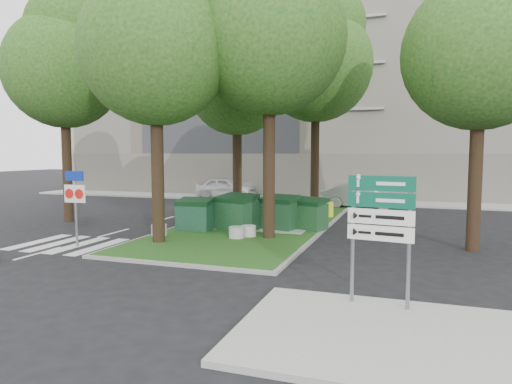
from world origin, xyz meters
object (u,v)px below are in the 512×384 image
at_px(dumpster_b, 237,212).
at_px(car_white, 226,188).
at_px(dumpster_a, 195,214).
at_px(directional_sign, 381,220).
at_px(traffic_sign_pole, 76,195).
at_px(car_silver, 361,196).
at_px(tree_median_near_right, 272,22).
at_px(tree_median_far, 318,54).
at_px(bollard_left, 159,230).
at_px(tree_median_near_left, 158,35).
at_px(bollard_mid, 237,232).
at_px(tree_street_right, 484,38).
at_px(litter_bin, 329,209).
at_px(dumpster_d, 309,214).
at_px(dumpster_c, 279,212).
at_px(tree_street_left, 66,59).
at_px(bollard_right, 248,231).
at_px(tree_median_mid, 239,75).

relative_size(dumpster_b, car_white, 0.43).
distance_m(dumpster_a, directional_sign, 10.65).
height_order(dumpster_a, directional_sign, directional_sign).
distance_m(traffic_sign_pole, car_silver, 16.46).
distance_m(tree_median_near_right, tree_median_far, 7.51).
bearing_deg(bollard_left, directional_sign, -32.96).
height_order(tree_median_near_left, bollard_mid, tree_median_near_left).
distance_m(tree_street_right, litter_bin, 10.45).
height_order(tree_median_far, tree_street_right, tree_median_far).
xyz_separation_m(tree_median_near_right, litter_bin, (1.11, 6.18, -7.50)).
bearing_deg(dumpster_b, tree_street_right, 15.94).
xyz_separation_m(dumpster_d, car_silver, (1.24, 8.58, 0.01)).
relative_size(litter_bin, car_white, 0.17).
relative_size(dumpster_c, bollard_mid, 2.98).
bearing_deg(bollard_mid, dumpster_a, 153.55).
height_order(tree_street_left, dumpster_c, tree_street_left).
distance_m(tree_street_left, car_white, 14.68).
relative_size(tree_median_near_left, traffic_sign_pole, 3.73).
bearing_deg(dumpster_a, car_white, 104.70).
distance_m(bollard_left, car_white, 15.61).
bearing_deg(tree_median_near_right, litter_bin, 79.80).
relative_size(tree_street_right, bollard_mid, 17.29).
xyz_separation_m(tree_street_left, traffic_sign_pole, (4.33, -4.72, -5.84)).
bearing_deg(bollard_right, tree_street_right, 4.05).
relative_size(tree_median_near_left, dumpster_c, 6.07).
xyz_separation_m(directional_sign, car_silver, (-2.18, 17.50, -1.16)).
bearing_deg(tree_median_far, tree_median_near_right, -91.53).
xyz_separation_m(tree_street_left, tree_street_right, (17.50, -1.00, -0.67)).
relative_size(bollard_right, traffic_sign_pole, 0.20).
bearing_deg(tree_median_near_left, bollard_right, 36.71).
relative_size(tree_median_near_left, dumpster_b, 5.57).
xyz_separation_m(tree_median_near_left, bollard_mid, (2.30, 1.48, -6.99)).
distance_m(dumpster_b, directional_sign, 10.00).
relative_size(tree_median_near_right, dumpster_d, 6.91).
xyz_separation_m(tree_median_mid, car_white, (-4.74, 9.66, -6.23)).
bearing_deg(car_silver, dumpster_d, 169.79).
relative_size(dumpster_d, bollard_left, 2.78).
bearing_deg(car_white, bollard_right, -153.94).
distance_m(tree_median_mid, dumpster_a, 7.36).
height_order(tree_median_near_left, dumpster_d, tree_median_near_left).
distance_m(tree_street_left, dumpster_d, 13.37).
bearing_deg(bollard_right, tree_median_mid, 114.76).
xyz_separation_m(tree_median_far, dumpster_b, (-2.07, -6.29, -7.49)).
height_order(tree_street_right, bollard_mid, tree_street_right).
height_order(bollard_right, car_white, car_white).
bearing_deg(car_white, tree_street_left, 168.05).
distance_m(tree_street_right, bollard_right, 10.35).
height_order(tree_median_near_right, dumpster_b, tree_median_near_right).
bearing_deg(dumpster_b, bollard_mid, -48.51).
xyz_separation_m(tree_median_far, bollard_mid, (-1.40, -8.02, -7.99)).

